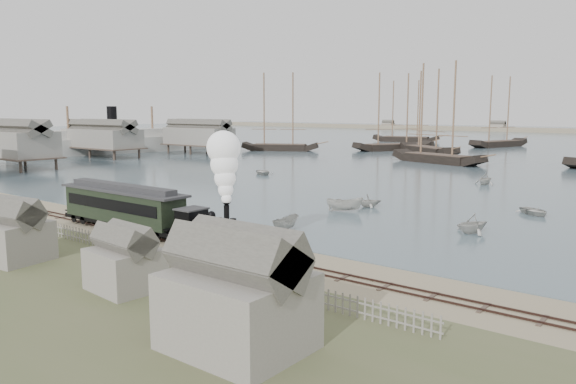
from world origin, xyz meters
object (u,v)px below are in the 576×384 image
Objects in this scene: locomotive at (220,199)px; passenger_coach at (123,205)px; steamship at (113,130)px; beached_dinghy at (215,232)px.

locomotive is 12.25m from passenger_coach.
locomotive is at bearing -110.61° from steamship.
steamship reaches higher than locomotive.
locomotive reaches higher than beached_dinghy.
passenger_coach is at bearing -114.40° from steamship.
steamship is at bearing 149.48° from locomotive.
locomotive is at bearing 0.00° from passenger_coach.
locomotive is at bearing -122.33° from beached_dinghy.
beached_dinghy is 0.07× the size of steamship.
locomotive is 103.31m from steamship.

